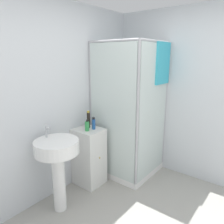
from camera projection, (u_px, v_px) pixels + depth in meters
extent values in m
cube|color=silver|center=(40.00, 104.00, 2.63)|extent=(6.40, 0.06, 2.50)
cube|color=white|center=(128.00, 167.00, 3.61)|extent=(0.85, 0.85, 0.09)
cylinder|color=#B2B2B7|center=(122.00, 102.00, 3.92)|extent=(0.04, 0.04, 2.03)
cylinder|color=#B2B2B7|center=(91.00, 111.00, 3.30)|extent=(0.04, 0.04, 2.03)
cylinder|color=#B2B2B7|center=(165.00, 109.00, 3.44)|extent=(0.04, 0.04, 2.03)
cylinder|color=#B2B2B7|center=(137.00, 120.00, 2.81)|extent=(0.04, 0.04, 2.03)
cylinder|color=#B2B2B7|center=(156.00, 41.00, 2.88)|extent=(0.81, 0.04, 0.04)
cylinder|color=#B2B2B7|center=(108.00, 43.00, 3.37)|extent=(0.81, 0.04, 0.04)
cylinder|color=#B2B2B7|center=(113.00, 41.00, 2.81)|extent=(0.04, 0.81, 0.04)
cylinder|color=#B2B2B7|center=(144.00, 44.00, 3.44)|extent=(0.04, 0.81, 0.04)
cube|color=silver|center=(153.00, 112.00, 3.11)|extent=(0.78, 0.01, 1.90)
cube|color=silver|center=(112.00, 114.00, 3.04)|extent=(0.01, 0.78, 1.90)
cylinder|color=#B7BABF|center=(119.00, 114.00, 3.78)|extent=(0.02, 0.02, 1.52)
cylinder|color=#B7BABF|center=(122.00, 68.00, 3.56)|extent=(0.07, 0.07, 0.04)
cube|color=#38ADC6|center=(163.00, 63.00, 3.08)|extent=(0.38, 0.03, 0.58)
cube|color=silver|center=(89.00, 157.00, 3.14)|extent=(0.35, 0.39, 0.83)
sphere|color=gold|center=(100.00, 158.00, 3.01)|extent=(0.02, 0.02, 0.02)
cylinder|color=white|center=(59.00, 182.00, 2.59)|extent=(0.15, 0.15, 0.74)
cylinder|color=white|center=(57.00, 147.00, 2.48)|extent=(0.51, 0.51, 0.15)
cylinder|color=#B7BABF|center=(46.00, 132.00, 2.55)|extent=(0.02, 0.02, 0.13)
cube|color=#B7BABF|center=(48.00, 128.00, 2.52)|extent=(0.02, 0.07, 0.02)
cylinder|color=green|center=(87.00, 126.00, 2.96)|extent=(0.06, 0.06, 0.13)
cylinder|color=black|center=(87.00, 121.00, 2.94)|extent=(0.02, 0.02, 0.02)
cube|color=black|center=(88.00, 120.00, 2.93)|extent=(0.01, 0.03, 0.01)
cylinder|color=black|center=(88.00, 120.00, 3.09)|extent=(0.04, 0.04, 0.22)
cylinder|color=gold|center=(88.00, 112.00, 3.06)|extent=(0.04, 0.04, 0.02)
cylinder|color=#1E4C93|center=(94.00, 124.00, 3.03)|extent=(0.05, 0.05, 0.14)
cylinder|color=black|center=(94.00, 118.00, 3.01)|extent=(0.04, 0.04, 0.02)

